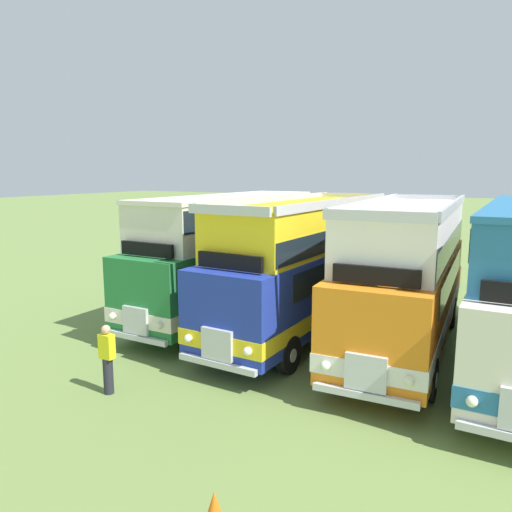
% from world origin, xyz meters
% --- Properties ---
extents(bus_first_in_row, '(2.76, 10.17, 4.49)m').
position_xyz_m(bus_first_in_row, '(-9.91, 0.46, 2.47)').
color(bus_first_in_row, '#237538').
rests_on(bus_first_in_row, ground).
extents(bus_second_in_row, '(3.05, 9.98, 4.52)m').
position_xyz_m(bus_second_in_row, '(-6.60, -0.27, 2.36)').
color(bus_second_in_row, '#1E339E').
rests_on(bus_second_in_row, ground).
extents(bus_third_in_row, '(2.88, 9.90, 4.52)m').
position_xyz_m(bus_third_in_row, '(-3.31, -0.28, 2.35)').
color(bus_third_in_row, orange).
rests_on(bus_third_in_row, ground).
extents(cone_far_end, '(0.36, 0.36, 0.60)m').
position_xyz_m(cone_far_end, '(-4.25, -9.49, 0.30)').
color(cone_far_end, orange).
rests_on(cone_far_end, ground).
extents(marshal_person, '(0.36, 0.24, 1.73)m').
position_xyz_m(marshal_person, '(-9.00, -6.84, 0.89)').
color(marshal_person, '#23232D').
rests_on(marshal_person, ground).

